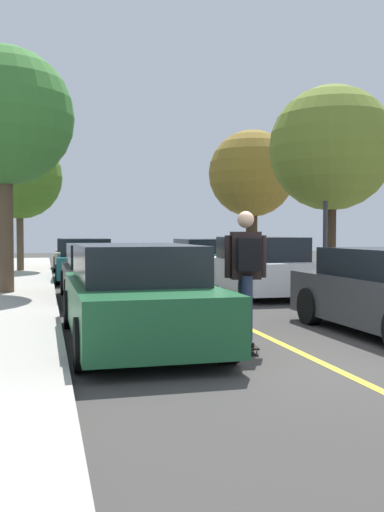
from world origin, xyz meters
name	(u,v)px	position (x,y,z in m)	size (l,w,h in m)	color
ground	(310,357)	(0.00, 0.00, 0.00)	(80.00, 80.00, 0.00)	#3D3A38
center_line	(220,315)	(0.00, 4.00, 0.00)	(0.12, 39.20, 0.01)	gold
parked_car_left_nearest	(136,294)	(-2.03, 1.61, 0.71)	(1.98, 4.63, 1.44)	#1E5B33
parked_car_left_near	(101,273)	(-2.03, 7.04, 0.66)	(1.83, 4.29, 1.34)	black
parked_car_left_far	(85,260)	(-2.03, 12.94, 0.70)	(2.01, 4.67, 1.42)	#196066
parked_car_left_farthest	(75,254)	(-2.03, 19.03, 0.67)	(1.92, 4.36, 1.36)	#BCAD89
parked_car_right_near	(259,266)	(2.03, 7.22, 0.74)	(1.93, 4.45, 1.50)	white
parked_car_right_far	(203,259)	(2.03, 12.70, 0.68)	(1.98, 4.27, 1.39)	#196066
street_tree_left_nearest	(4,117)	(-4.25, 8.19, 4.44)	(3.38, 3.38, 6.03)	brown
street_tree_left_near	(19,177)	(-4.25, 16.67, 3.76)	(3.27, 3.27, 5.27)	brown
street_tree_right_nearest	(331,149)	(4.25, 7.60, 3.89)	(3.38, 3.38, 5.45)	#3D2D1E
street_tree_right_near	(252,174)	(4.25, 13.85, 3.79)	(3.25, 3.25, 5.31)	#3D2D1E
streetlamp	(326,177)	(3.78, 6.98, 3.07)	(0.36, 0.24, 5.07)	#38383D
skateboard	(245,344)	(-0.66, 0.64, 0.09)	(0.34, 0.86, 0.10)	black
skateboarder	(246,268)	(-0.67, 0.61, 1.13)	(0.59, 0.71, 1.81)	black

